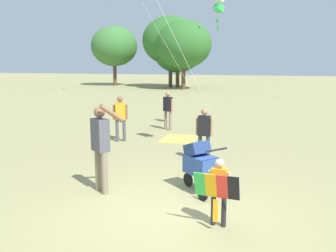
{
  "coord_description": "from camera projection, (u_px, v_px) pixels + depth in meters",
  "views": [
    {
      "loc": [
        1.53,
        -5.78,
        2.59
      ],
      "look_at": [
        -0.33,
        1.14,
        1.3
      ],
      "focal_mm": 39.2,
      "sensor_mm": 36.0,
      "label": 1
    }
  ],
  "objects": [
    {
      "name": "ground_plane",
      "position": [
        169.0,
        212.0,
        6.35
      ],
      "size": [
        120.0,
        120.0,
        0.0
      ],
      "primitive_type": "plane",
      "color": "#938E5B"
    },
    {
      "name": "picnic_blanket",
      "position": [
        179.0,
        139.0,
        12.2
      ],
      "size": [
        1.12,
        1.4,
        0.02
      ],
      "primitive_type": "cube",
      "rotation": [
        0.0,
        0.0,
        0.01
      ],
      "color": "gold",
      "rests_on": "ground"
    },
    {
      "name": "treeline_distant",
      "position": [
        179.0,
        45.0,
        34.29
      ],
      "size": [
        37.87,
        7.58,
        6.76
      ],
      "color": "brown",
      "rests_on": "ground"
    },
    {
      "name": "kite_orange_delta",
      "position": [
        219.0,
        4.0,
        12.42
      ],
      "size": [
        2.26,
        2.31,
        4.81
      ],
      "color": "white",
      "rests_on": "ground"
    },
    {
      "name": "person_red_shirt",
      "position": [
        204.0,
        130.0,
        9.4
      ],
      "size": [
        0.45,
        0.21,
        1.39
      ],
      "color": "#33384C",
      "rests_on": "ground"
    },
    {
      "name": "person_adult_flyer",
      "position": [
        101.0,
        141.0,
        7.12
      ],
      "size": [
        0.69,
        0.47,
        1.8
      ],
      "color": "#7F705B",
      "rests_on": "ground"
    },
    {
      "name": "person_kid_running",
      "position": [
        120.0,
        115.0,
        11.73
      ],
      "size": [
        0.43,
        0.31,
        1.47
      ],
      "color": "#4C4C51",
      "rests_on": "ground"
    },
    {
      "name": "stroller",
      "position": [
        200.0,
        162.0,
        7.22
      ],
      "size": [
        1.01,
        0.94,
        1.03
      ],
      "color": "black",
      "rests_on": "ground"
    },
    {
      "name": "person_sitting_far",
      "position": [
        168.0,
        107.0,
        13.7
      ],
      "size": [
        0.43,
        0.31,
        1.45
      ],
      "color": "#7F705B",
      "rests_on": "ground"
    },
    {
      "name": "child_with_butterfly_kite",
      "position": [
        219.0,
        187.0,
        5.68
      ],
      "size": [
        0.71,
        0.38,
        1.1
      ],
      "color": "#232328",
      "rests_on": "ground"
    }
  ]
}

